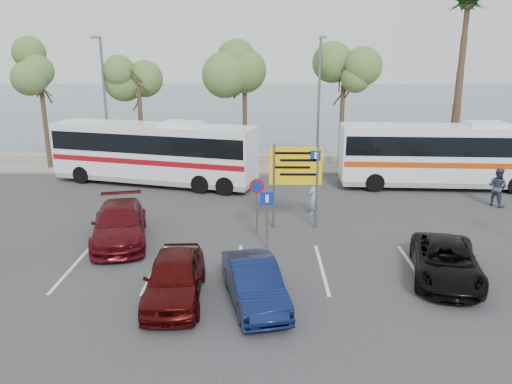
{
  "coord_description": "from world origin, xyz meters",
  "views": [
    {
      "loc": [
        -0.35,
        -16.97,
        7.22
      ],
      "look_at": [
        -0.64,
        3.0,
        1.63
      ],
      "focal_mm": 35.0,
      "sensor_mm": 36.0,
      "label": 1
    }
  ],
  "objects_px": {
    "suv_black": "(446,261)",
    "coach_bus_left": "(154,155)",
    "pedestrian_near": "(314,197)",
    "direction_sign": "(296,172)",
    "street_lamp_right": "(319,98)",
    "street_lamp_left": "(104,98)",
    "pedestrian_far": "(497,187)",
    "car_maroon": "(120,224)",
    "car_blue": "(254,283)",
    "coach_bus_right": "(449,157)",
    "car_red": "(175,277)"
  },
  "relations": [
    {
      "from": "coach_bus_left",
      "to": "car_maroon",
      "type": "distance_m",
      "value": 9.06
    },
    {
      "from": "street_lamp_right",
      "to": "car_blue",
      "type": "xyz_separation_m",
      "value": [
        -3.6,
        -17.02,
        -3.94
      ]
    },
    {
      "from": "direction_sign",
      "to": "car_maroon",
      "type": "bearing_deg",
      "value": -166.38
    },
    {
      "from": "direction_sign",
      "to": "car_red",
      "type": "distance_m",
      "value": 7.81
    },
    {
      "from": "direction_sign",
      "to": "car_red",
      "type": "bearing_deg",
      "value": -121.72
    },
    {
      "from": "direction_sign",
      "to": "pedestrian_near",
      "type": "height_order",
      "value": "direction_sign"
    },
    {
      "from": "coach_bus_right",
      "to": "car_blue",
      "type": "relative_size",
      "value": 2.98
    },
    {
      "from": "street_lamp_right",
      "to": "pedestrian_far",
      "type": "relative_size",
      "value": 4.22
    },
    {
      "from": "coach_bus_left",
      "to": "pedestrian_far",
      "type": "relative_size",
      "value": 6.26
    },
    {
      "from": "suv_black",
      "to": "pedestrian_near",
      "type": "distance_m",
      "value": 7.68
    },
    {
      "from": "street_lamp_left",
      "to": "car_blue",
      "type": "distance_m",
      "value": 19.84
    },
    {
      "from": "suv_black",
      "to": "pedestrian_far",
      "type": "distance_m",
      "value": 9.83
    },
    {
      "from": "car_blue",
      "to": "pedestrian_near",
      "type": "relative_size",
      "value": 2.37
    },
    {
      "from": "direction_sign",
      "to": "suv_black",
      "type": "distance_m",
      "value": 7.03
    },
    {
      "from": "pedestrian_far",
      "to": "car_red",
      "type": "bearing_deg",
      "value": 86.71
    },
    {
      "from": "pedestrian_far",
      "to": "coach_bus_left",
      "type": "bearing_deg",
      "value": 38.9
    },
    {
      "from": "direction_sign",
      "to": "pedestrian_far",
      "type": "distance_m",
      "value": 10.63
    },
    {
      "from": "pedestrian_near",
      "to": "pedestrian_far",
      "type": "distance_m",
      "value": 9.12
    },
    {
      "from": "suv_black",
      "to": "coach_bus_left",
      "type": "bearing_deg",
      "value": 147.65
    },
    {
      "from": "car_blue",
      "to": "car_red",
      "type": "height_order",
      "value": "car_red"
    },
    {
      "from": "street_lamp_left",
      "to": "pedestrian_far",
      "type": "bearing_deg",
      "value": -18.48
    },
    {
      "from": "car_maroon",
      "to": "pedestrian_near",
      "type": "xyz_separation_m",
      "value": [
        8.0,
        3.5,
        0.11
      ]
    },
    {
      "from": "coach_bus_left",
      "to": "pedestrian_far",
      "type": "height_order",
      "value": "coach_bus_left"
    },
    {
      "from": "suv_black",
      "to": "direction_sign",
      "type": "bearing_deg",
      "value": 146.16
    },
    {
      "from": "coach_bus_left",
      "to": "coach_bus_right",
      "type": "relative_size",
      "value": 1.0
    },
    {
      "from": "coach_bus_left",
      "to": "pedestrian_near",
      "type": "bearing_deg",
      "value": -32.91
    },
    {
      "from": "suv_black",
      "to": "car_red",
      "type": "bearing_deg",
      "value": -157.12
    },
    {
      "from": "coach_bus_right",
      "to": "pedestrian_near",
      "type": "xyz_separation_m",
      "value": [
        -7.81,
        -4.93,
        -0.86
      ]
    },
    {
      "from": "coach_bus_left",
      "to": "coach_bus_right",
      "type": "distance_m",
      "value": 16.32
    },
    {
      "from": "direction_sign",
      "to": "car_maroon",
      "type": "relative_size",
      "value": 0.72
    },
    {
      "from": "street_lamp_left",
      "to": "car_maroon",
      "type": "height_order",
      "value": "street_lamp_left"
    },
    {
      "from": "street_lamp_left",
      "to": "car_red",
      "type": "relative_size",
      "value": 1.91
    },
    {
      "from": "car_blue",
      "to": "coach_bus_left",
      "type": "bearing_deg",
      "value": 99.49
    },
    {
      "from": "car_red",
      "to": "pedestrian_far",
      "type": "bearing_deg",
      "value": 31.81
    },
    {
      "from": "direction_sign",
      "to": "car_blue",
      "type": "bearing_deg",
      "value": -103.47
    },
    {
      "from": "coach_bus_right",
      "to": "suv_black",
      "type": "relative_size",
      "value": 2.67
    },
    {
      "from": "coach_bus_left",
      "to": "car_blue",
      "type": "xyz_separation_m",
      "value": [
        5.9,
        -14.0,
        -1.03
      ]
    },
    {
      "from": "suv_black",
      "to": "pedestrian_near",
      "type": "xyz_separation_m",
      "value": [
        -3.67,
        6.74,
        0.22
      ]
    },
    {
      "from": "suv_black",
      "to": "pedestrian_far",
      "type": "relative_size",
      "value": 2.34
    },
    {
      "from": "street_lamp_right",
      "to": "coach_bus_left",
      "type": "bearing_deg",
      "value": -162.37
    },
    {
      "from": "car_maroon",
      "to": "car_red",
      "type": "xyz_separation_m",
      "value": [
        3.0,
        -4.78,
        -0.01
      ]
    },
    {
      "from": "car_blue",
      "to": "car_maroon",
      "type": "xyz_separation_m",
      "value": [
        -5.4,
        5.0,
        0.07
      ]
    },
    {
      "from": "coach_bus_left",
      "to": "direction_sign",
      "type": "bearing_deg",
      "value": -44.22
    },
    {
      "from": "car_maroon",
      "to": "direction_sign",
      "type": "bearing_deg",
      "value": 0.76
    },
    {
      "from": "coach_bus_left",
      "to": "car_blue",
      "type": "distance_m",
      "value": 15.23
    },
    {
      "from": "street_lamp_right",
      "to": "direction_sign",
      "type": "xyz_separation_m",
      "value": [
        -2.0,
        -10.32,
        -2.17
      ]
    },
    {
      "from": "pedestrian_near",
      "to": "car_maroon",
      "type": "bearing_deg",
      "value": -12.49
    },
    {
      "from": "direction_sign",
      "to": "street_lamp_right",
      "type": "bearing_deg",
      "value": 79.06
    },
    {
      "from": "coach_bus_left",
      "to": "car_red",
      "type": "xyz_separation_m",
      "value": [
        3.5,
        -13.78,
        -0.97
      ]
    },
    {
      "from": "direction_sign",
      "to": "coach_bus_left",
      "type": "height_order",
      "value": "coach_bus_left"
    }
  ]
}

